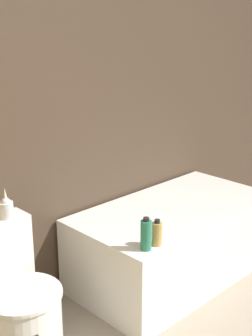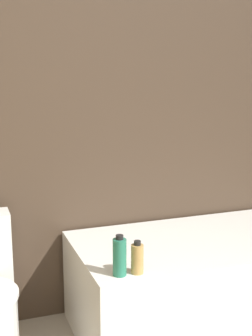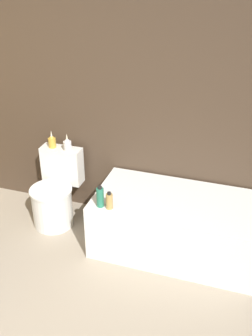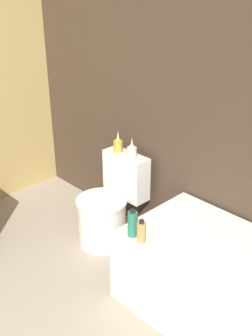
{
  "view_description": "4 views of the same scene",
  "coord_description": "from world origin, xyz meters",
  "px_view_note": "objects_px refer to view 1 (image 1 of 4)",
  "views": [
    {
      "loc": [
        -1.5,
        0.03,
        1.75
      ],
      "look_at": [
        0.18,
        1.75,
        0.98
      ],
      "focal_mm": 50.0,
      "sensor_mm": 36.0,
      "label": 1
    },
    {
      "loc": [
        -0.43,
        -0.25,
        1.44
      ],
      "look_at": [
        0.33,
        1.86,
        0.97
      ],
      "focal_mm": 50.0,
      "sensor_mm": 36.0,
      "label": 2
    },
    {
      "loc": [
        1.27,
        -0.91,
        2.4
      ],
      "look_at": [
        0.39,
        1.79,
        0.83
      ],
      "focal_mm": 42.0,
      "sensor_mm": 36.0,
      "label": 3
    },
    {
      "loc": [
        1.66,
        0.16,
        2.01
      ],
      "look_at": [
        0.04,
        1.73,
        0.9
      ],
      "focal_mm": 42.0,
      "sensor_mm": 36.0,
      "label": 4
    }
  ],
  "objects_px": {
    "shampoo_bottle_tall": "(146,235)",
    "vase_silver": "(6,207)",
    "shampoo_bottle_short": "(157,233)",
    "bathtub": "(174,240)",
    "toilet": "(16,305)"
  },
  "relations": [
    {
      "from": "shampoo_bottle_short",
      "to": "shampoo_bottle_tall",
      "type": "bearing_deg",
      "value": 175.64
    },
    {
      "from": "shampoo_bottle_short",
      "to": "vase_silver",
      "type": "bearing_deg",
      "value": 139.32
    },
    {
      "from": "bathtub",
      "to": "shampoo_bottle_short",
      "type": "distance_m",
      "value": 0.68
    },
    {
      "from": "toilet",
      "to": "vase_silver",
      "type": "bearing_deg",
      "value": 64.37
    },
    {
      "from": "shampoo_bottle_tall",
      "to": "shampoo_bottle_short",
      "type": "height_order",
      "value": "shampoo_bottle_tall"
    },
    {
      "from": "shampoo_bottle_tall",
      "to": "vase_silver",
      "type": "bearing_deg",
      "value": 135.58
    },
    {
      "from": "shampoo_bottle_tall",
      "to": "bathtub",
      "type": "bearing_deg",
      "value": 25.83
    },
    {
      "from": "vase_silver",
      "to": "shampoo_bottle_short",
      "type": "height_order",
      "value": "vase_silver"
    },
    {
      "from": "bathtub",
      "to": "shampoo_bottle_tall",
      "type": "distance_m",
      "value": 0.75
    },
    {
      "from": "toilet",
      "to": "shampoo_bottle_short",
      "type": "distance_m",
      "value": 0.85
    },
    {
      "from": "shampoo_bottle_tall",
      "to": "shampoo_bottle_short",
      "type": "relative_size",
      "value": 1.23
    },
    {
      "from": "vase_silver",
      "to": "shampoo_bottle_tall",
      "type": "distance_m",
      "value": 0.78
    },
    {
      "from": "bathtub",
      "to": "toilet",
      "type": "relative_size",
      "value": 2.01
    },
    {
      "from": "bathtub",
      "to": "shampoo_bottle_tall",
      "type": "relative_size",
      "value": 7.52
    },
    {
      "from": "bathtub",
      "to": "shampoo_bottle_tall",
      "type": "xyz_separation_m",
      "value": [
        -0.6,
        -0.29,
        0.35
      ]
    }
  ]
}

